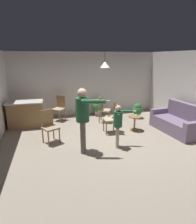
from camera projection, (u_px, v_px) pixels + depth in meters
name	position (u px, v px, depth m)	size (l,w,h in m)	color
ground	(106.00, 143.00, 5.67)	(7.68, 7.68, 0.00)	gray
wall_back	(86.00, 84.00, 8.27)	(6.40, 0.10, 2.70)	silver
couch_floral	(177.00, 122.00, 6.44)	(1.03, 1.88, 1.00)	slate
kitchen_counter	(26.00, 114.00, 6.87)	(1.26, 0.66, 0.95)	olive
side_table_by_couch	(135.00, 121.00, 6.56)	(0.44, 0.44, 0.52)	olive
person_adult	(83.00, 114.00, 4.85)	(0.78, 0.64, 1.74)	#60564C
person_child	(118.00, 122.00, 5.21)	(0.66, 0.34, 1.23)	tan
dining_chair_by_counter	(103.00, 108.00, 7.37)	(0.57, 0.57, 1.00)	olive
dining_chair_near_wall	(112.00, 117.00, 6.31)	(0.43, 0.43, 1.00)	olive
dining_chair_centre_back	(49.00, 125.00, 5.58)	(0.57, 0.57, 1.00)	olive
dining_chair_spare	(59.00, 107.00, 7.59)	(0.59, 0.59, 1.00)	olive
potted_plant_corner	(137.00, 110.00, 7.89)	(0.41, 0.41, 0.63)	#B7B2AD
potted_plant_by_wall	(98.00, 106.00, 8.25)	(0.49, 0.49, 0.75)	#B7B2AD
spare_remote_on_table	(136.00, 116.00, 6.48)	(0.04, 0.13, 0.04)	white
ceiling_light_pendant	(105.00, 65.00, 6.07)	(0.32, 0.32, 0.55)	silver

